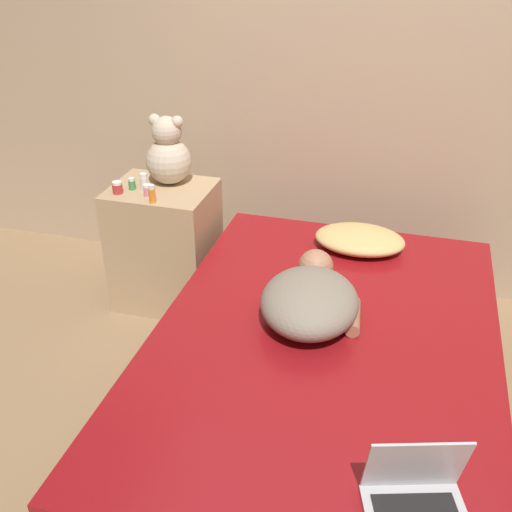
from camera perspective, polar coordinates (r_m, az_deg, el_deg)
ground_plane at (r=2.78m, az=5.95°, el=-15.67°), size 12.00×12.00×0.00m
wall_back at (r=3.35m, az=11.50°, el=17.54°), size 8.00×0.06×2.60m
bed at (r=2.61m, az=6.23°, el=-11.96°), size 1.41×2.08×0.48m
nightstand at (r=3.41m, az=-8.62°, el=0.96°), size 0.54×0.44×0.71m
pillow at (r=3.09m, az=9.85°, el=1.57°), size 0.46×0.33×0.11m
person_lying at (r=2.51m, az=5.26°, el=-4.02°), size 0.46×0.66×0.20m
laptop at (r=1.87m, az=15.09°, el=-21.49°), size 0.35×0.32×0.25m
teddy_bear at (r=3.26m, az=-8.35°, el=9.59°), size 0.24×0.24×0.37m
bottle_white at (r=3.23m, az=-10.63°, el=6.94°), size 0.04×0.04×0.09m
bottle_orange at (r=3.07m, az=-9.88°, el=5.84°), size 0.03×0.03×0.10m
bottle_pink at (r=3.16m, az=-10.31°, el=6.19°), size 0.04×0.04×0.06m
bottle_red at (r=3.22m, az=-13.06°, el=6.37°), size 0.05×0.05×0.06m
bottle_green at (r=3.25m, az=-11.74°, el=6.74°), size 0.04×0.04×0.06m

